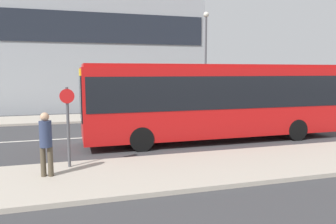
# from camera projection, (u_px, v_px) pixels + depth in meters

# --- Properties ---
(ground_plane) EXTENTS (120.00, 120.00, 0.00)m
(ground_plane) POSITION_uv_depth(u_px,v_px,m) (112.00, 136.00, 15.66)
(ground_plane) COLOR #3A3A3D
(sidewalk_near) EXTENTS (44.00, 3.50, 0.13)m
(sidewalk_near) POSITION_uv_depth(u_px,v_px,m) (137.00, 174.00, 9.70)
(sidewalk_near) COLOR #B2A899
(sidewalk_near) RESTS_ON ground_plane
(sidewalk_far) EXTENTS (44.00, 3.50, 0.13)m
(sidewalk_far) POSITION_uv_depth(u_px,v_px,m) (100.00, 117.00, 21.59)
(sidewalk_far) COLOR #B2A899
(sidewalk_far) RESTS_ON ground_plane
(lane_centerline) EXTENTS (41.80, 0.16, 0.01)m
(lane_centerline) POSITION_uv_depth(u_px,v_px,m) (112.00, 136.00, 15.66)
(lane_centerline) COLOR silver
(lane_centerline) RESTS_ON ground_plane
(city_bus) EXTENTS (11.50, 2.46, 3.38)m
(city_bus) POSITION_uv_depth(u_px,v_px,m) (214.00, 97.00, 14.53)
(city_bus) COLOR red
(city_bus) RESTS_ON ground_plane
(parked_car_0) EXTENTS (4.52, 1.70, 1.40)m
(parked_car_0) POSITION_uv_depth(u_px,v_px,m) (324.00, 106.00, 23.02)
(parked_car_0) COLOR silver
(parked_car_0) RESTS_ON ground_plane
(pedestrian_near_stop) EXTENTS (0.35, 0.34, 1.83)m
(pedestrian_near_stop) POSITION_uv_depth(u_px,v_px,m) (46.00, 140.00, 9.16)
(pedestrian_near_stop) COLOR #4C4233
(pedestrian_near_stop) RESTS_ON sidewalk_near
(bus_stop_sign) EXTENTS (0.44, 0.12, 2.48)m
(bus_stop_sign) POSITION_uv_depth(u_px,v_px,m) (68.00, 121.00, 10.03)
(bus_stop_sign) COLOR #4C4C51
(bus_stop_sign) RESTS_ON sidewalk_near
(street_lamp) EXTENTS (0.36, 0.36, 6.87)m
(street_lamp) POSITION_uv_depth(u_px,v_px,m) (206.00, 53.00, 21.97)
(street_lamp) COLOR #4C4C51
(street_lamp) RESTS_ON sidewalk_far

